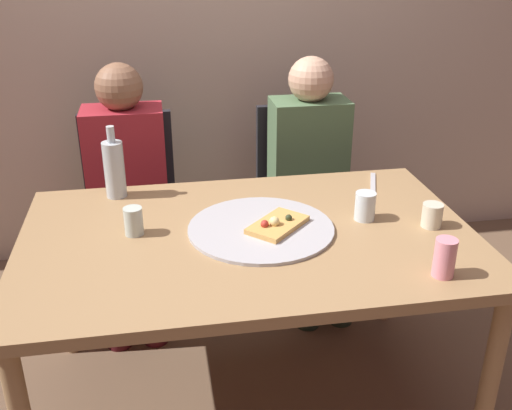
% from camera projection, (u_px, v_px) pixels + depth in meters
% --- Properties ---
extents(ground_plane, '(8.00, 8.00, 0.00)m').
position_uv_depth(ground_plane, '(250.00, 399.00, 2.35)').
color(ground_plane, brown).
extents(back_wall, '(6.00, 0.10, 2.60)m').
position_uv_depth(back_wall, '(205.00, 14.00, 3.03)').
color(back_wall, '#BCA893').
rests_on(back_wall, ground_plane).
extents(dining_table, '(1.55, 0.99, 0.74)m').
position_uv_depth(dining_table, '(249.00, 252.00, 2.07)').
color(dining_table, '#99754C').
rests_on(dining_table, ground_plane).
extents(pizza_tray, '(0.51, 0.51, 0.01)m').
position_uv_depth(pizza_tray, '(261.00, 228.00, 2.06)').
color(pizza_tray, '#ADADB2').
rests_on(pizza_tray, dining_table).
extents(pizza_slice_last, '(0.25, 0.25, 0.05)m').
position_uv_depth(pizza_slice_last, '(277.00, 224.00, 2.05)').
color(pizza_slice_last, tan).
rests_on(pizza_slice_last, pizza_tray).
extents(wine_bottle, '(0.08, 0.08, 0.28)m').
position_uv_depth(wine_bottle, '(114.00, 168.00, 2.28)').
color(wine_bottle, '#B2BCC1').
rests_on(wine_bottle, dining_table).
extents(tumbler_near, '(0.07, 0.07, 0.10)m').
position_uv_depth(tumbler_near, '(365.00, 206.00, 2.12)').
color(tumbler_near, silver).
rests_on(tumbler_near, dining_table).
extents(tumbler_far, '(0.06, 0.06, 0.10)m').
position_uv_depth(tumbler_far, '(134.00, 221.00, 2.02)').
color(tumbler_far, '#B7C6BC').
rests_on(tumbler_far, dining_table).
extents(wine_glass, '(0.07, 0.07, 0.08)m').
position_uv_depth(wine_glass, '(432.00, 215.00, 2.07)').
color(wine_glass, beige).
rests_on(wine_glass, dining_table).
extents(soda_can, '(0.07, 0.07, 0.12)m').
position_uv_depth(soda_can, '(445.00, 258.00, 1.77)').
color(soda_can, pink).
rests_on(soda_can, dining_table).
extents(table_knife, '(0.09, 0.21, 0.01)m').
position_uv_depth(table_knife, '(373.00, 183.00, 2.44)').
color(table_knife, '#B7B7BC').
rests_on(table_knife, dining_table).
extents(chair_left, '(0.44, 0.44, 0.90)m').
position_uv_depth(chair_left, '(130.00, 197.00, 2.87)').
color(chair_left, black).
rests_on(chair_left, ground_plane).
extents(chair_right, '(0.44, 0.44, 0.90)m').
position_uv_depth(chair_right, '(304.00, 185.00, 3.00)').
color(chair_right, black).
rests_on(chair_right, ground_plane).
extents(guest_in_sweater, '(0.36, 0.56, 1.17)m').
position_uv_depth(guest_in_sweater, '(127.00, 185.00, 2.68)').
color(guest_in_sweater, maroon).
rests_on(guest_in_sweater, ground_plane).
extents(guest_in_beanie, '(0.36, 0.56, 1.17)m').
position_uv_depth(guest_in_beanie, '(312.00, 173.00, 2.81)').
color(guest_in_beanie, '#4C6B47').
rests_on(guest_in_beanie, ground_plane).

